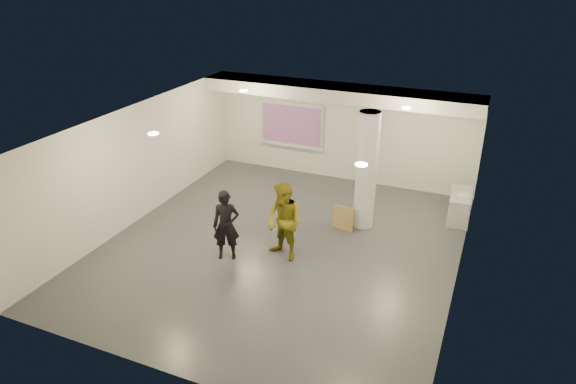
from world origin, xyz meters
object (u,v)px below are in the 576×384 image
at_px(projection_screen, 292,125).
at_px(credenza, 460,206).
at_px(woman, 226,225).
at_px(man, 284,222).
at_px(column, 366,171).

xyz_separation_m(projection_screen, credenza, (5.32, -1.35, -1.16)).
bearing_deg(woman, man, -1.90).
height_order(projection_screen, credenza, projection_screen).
distance_m(projection_screen, woman, 5.47).
distance_m(column, woman, 3.72).
xyz_separation_m(credenza, woman, (-4.66, -4.03, 0.45)).
distance_m(woman, man, 1.30).
height_order(woman, man, man).
relative_size(projection_screen, man, 1.15).
bearing_deg(projection_screen, man, -69.16).
xyz_separation_m(column, projection_screen, (-3.10, 2.65, 0.03)).
bearing_deg(projection_screen, woman, -83.01).
bearing_deg(credenza, woman, -142.15).
bearing_deg(woman, projection_screen, 72.49).
bearing_deg(woman, column, 23.67).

